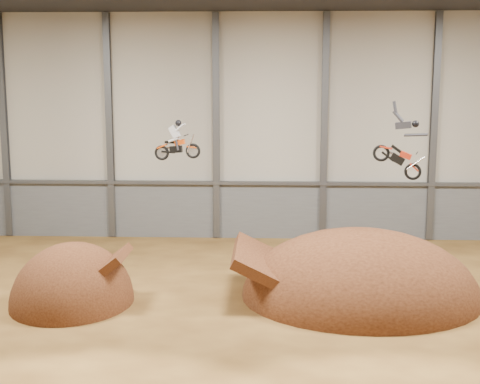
# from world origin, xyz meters

# --- Properties ---
(floor) EXTENTS (40.00, 40.00, 0.00)m
(floor) POSITION_xyz_m (0.00, 0.00, 0.00)
(floor) COLOR #533516
(floor) RESTS_ON ground
(back_wall) EXTENTS (40.00, 0.10, 14.00)m
(back_wall) POSITION_xyz_m (0.00, 15.00, 7.00)
(back_wall) COLOR #B2AC9D
(back_wall) RESTS_ON ground
(lower_band_back) EXTENTS (39.80, 0.18, 3.50)m
(lower_band_back) POSITION_xyz_m (0.00, 14.90, 1.75)
(lower_band_back) COLOR slate
(lower_band_back) RESTS_ON ground
(steel_rail) EXTENTS (39.80, 0.35, 0.20)m
(steel_rail) POSITION_xyz_m (0.00, 14.75, 3.55)
(steel_rail) COLOR #47494F
(steel_rail) RESTS_ON lower_band_back
(steel_column_0) EXTENTS (0.40, 0.36, 13.90)m
(steel_column_0) POSITION_xyz_m (-16.67, 14.80, 7.00)
(steel_column_0) COLOR #47494F
(steel_column_0) RESTS_ON ground
(steel_column_1) EXTENTS (0.40, 0.36, 13.90)m
(steel_column_1) POSITION_xyz_m (-10.00, 14.80, 7.00)
(steel_column_1) COLOR #47494F
(steel_column_1) RESTS_ON ground
(steel_column_2) EXTENTS (0.40, 0.36, 13.90)m
(steel_column_2) POSITION_xyz_m (-3.33, 14.80, 7.00)
(steel_column_2) COLOR #47494F
(steel_column_2) RESTS_ON ground
(steel_column_3) EXTENTS (0.40, 0.36, 13.90)m
(steel_column_3) POSITION_xyz_m (3.33, 14.80, 7.00)
(steel_column_3) COLOR #47494F
(steel_column_3) RESTS_ON ground
(steel_column_4) EXTENTS (0.40, 0.36, 13.90)m
(steel_column_4) POSITION_xyz_m (10.00, 14.80, 7.00)
(steel_column_4) COLOR #47494F
(steel_column_4) RESTS_ON ground
(takeoff_ramp) EXTENTS (5.45, 6.29, 5.45)m
(takeoff_ramp) POSITION_xyz_m (-8.91, 2.12, 0.00)
(takeoff_ramp) COLOR #391B0E
(takeoff_ramp) RESTS_ON ground
(landing_ramp) EXTENTS (10.93, 9.67, 6.31)m
(landing_ramp) POSITION_xyz_m (4.17, 3.41, 0.00)
(landing_ramp) COLOR #391B0E
(landing_ramp) RESTS_ON ground
(fmx_rider_a) EXTENTS (2.60, 1.22, 2.30)m
(fmx_rider_a) POSITION_xyz_m (-4.62, 6.50, 7.08)
(fmx_rider_a) COLOR #C0400B
(fmx_rider_b) EXTENTS (4.14, 1.99, 3.87)m
(fmx_rider_b) POSITION_xyz_m (5.51, 3.68, 7.30)
(fmx_rider_b) COLOR red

